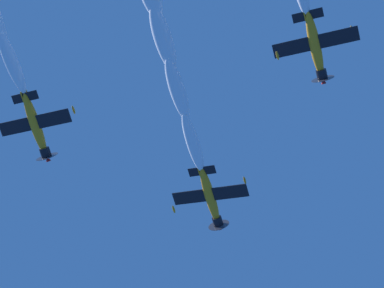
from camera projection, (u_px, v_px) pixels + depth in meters
airplane_lead at (210, 198)px, 61.08m from camera, size 7.37×7.62×2.95m
airplane_left_wingman at (36, 127)px, 58.81m from camera, size 7.40×7.74×3.00m
airplane_right_wingman at (315, 47)px, 56.86m from camera, size 7.39×7.69×2.83m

